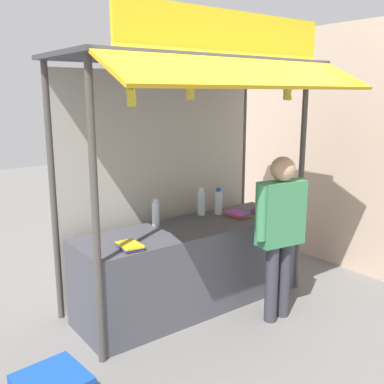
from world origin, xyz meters
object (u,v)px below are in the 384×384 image
(water_bottle_mid_left, at_px, (218,202))
(banana_bunch_inner_left, at_px, (131,96))
(magazine_stack_rear_center, at_px, (238,214))
(banana_bunch_leftmost, at_px, (288,93))
(magazine_stack_far_left, at_px, (130,246))
(water_bottle_far_right, at_px, (156,213))
(magazine_stack_front_right, at_px, (266,212))
(water_bottle_right, at_px, (201,202))
(vendor_person, at_px, (280,224))
(banana_bunch_rightmost, at_px, (190,91))

(water_bottle_mid_left, relative_size, banana_bunch_inner_left, 1.03)
(magazine_stack_rear_center, bearing_deg, banana_bunch_leftmost, -66.76)
(water_bottle_mid_left, relative_size, magazine_stack_far_left, 1.08)
(magazine_stack_far_left, height_order, banana_bunch_leftmost, banana_bunch_leftmost)
(water_bottle_far_right, xyz_separation_m, water_bottle_mid_left, (0.78, -0.05, 0.01))
(magazine_stack_far_left, relative_size, magazine_stack_front_right, 0.83)
(magazine_stack_rear_center, xyz_separation_m, banana_bunch_leftmost, (0.19, -0.45, 1.29))
(water_bottle_right, height_order, magazine_stack_far_left, water_bottle_right)
(banana_bunch_inner_left, bearing_deg, magazine_stack_rear_center, 16.52)
(water_bottle_far_right, height_order, vendor_person, vendor_person)
(water_bottle_mid_left, relative_size, vendor_person, 0.18)
(water_bottle_mid_left, xyz_separation_m, magazine_stack_front_right, (0.41, -0.33, -0.11))
(water_bottle_right, height_order, vendor_person, vendor_person)
(magazine_stack_rear_center, distance_m, banana_bunch_inner_left, 2.03)
(water_bottle_far_right, xyz_separation_m, magazine_stack_far_left, (-0.55, -0.46, -0.10))
(magazine_stack_far_left, xyz_separation_m, vendor_person, (1.32, -0.51, 0.09))
(water_bottle_far_right, bearing_deg, water_bottle_mid_left, -3.62)
(water_bottle_right, distance_m, banana_bunch_inner_left, 1.85)
(magazine_stack_far_left, xyz_separation_m, magazine_stack_front_right, (1.75, 0.08, 0.00))
(magazine_stack_front_right, height_order, banana_bunch_inner_left, banana_bunch_inner_left)
(water_bottle_mid_left, xyz_separation_m, magazine_stack_rear_center, (0.11, -0.20, -0.12))
(water_bottle_far_right, height_order, magazine_stack_rear_center, water_bottle_far_right)
(water_bottle_far_right, bearing_deg, vendor_person, -51.77)
(banana_bunch_inner_left, xyz_separation_m, banana_bunch_leftmost, (1.72, 0.00, 0.03))
(water_bottle_far_right, relative_size, magazine_stack_front_right, 0.84)
(magazine_stack_front_right, bearing_deg, magazine_stack_far_left, -177.40)
(water_bottle_mid_left, height_order, magazine_stack_front_right, water_bottle_mid_left)
(magazine_stack_rear_center, distance_m, vendor_person, 0.73)
(magazine_stack_rear_center, height_order, banana_bunch_rightmost, banana_bunch_rightmost)
(banana_bunch_rightmost, bearing_deg, magazine_stack_far_left, 151.50)
(water_bottle_far_right, relative_size, banana_bunch_inner_left, 0.96)
(magazine_stack_rear_center, bearing_deg, water_bottle_mid_left, 117.33)
(water_bottle_far_right, height_order, banana_bunch_rightmost, banana_bunch_rightmost)
(water_bottle_mid_left, relative_size, magazine_stack_front_right, 0.90)
(water_bottle_far_right, relative_size, banana_bunch_leftmost, 1.05)
(water_bottle_right, relative_size, water_bottle_mid_left, 1.02)
(magazine_stack_far_left, relative_size, banana_bunch_inner_left, 0.96)
(water_bottle_right, height_order, water_bottle_far_right, water_bottle_right)
(magazine_stack_rear_center, height_order, vendor_person, vendor_person)
(water_bottle_mid_left, bearing_deg, banana_bunch_rightmost, -143.04)
(magazine_stack_far_left, distance_m, vendor_person, 1.41)
(magazine_stack_far_left, bearing_deg, water_bottle_far_right, 39.69)
(water_bottle_far_right, xyz_separation_m, banana_bunch_rightmost, (-0.09, -0.71, 1.19))
(water_bottle_far_right, distance_m, banana_bunch_inner_left, 1.50)
(water_bottle_far_right, xyz_separation_m, magazine_stack_rear_center, (0.89, -0.25, -0.11))
(water_bottle_right, xyz_separation_m, banana_bunch_leftmost, (0.47, -0.74, 1.17))
(water_bottle_mid_left, bearing_deg, magazine_stack_rear_center, -62.67)
(vendor_person, bearing_deg, banana_bunch_rightmost, -8.66)
(water_bottle_far_right, distance_m, magazine_stack_front_right, 1.26)
(vendor_person, bearing_deg, magazine_stack_rear_center, -91.48)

